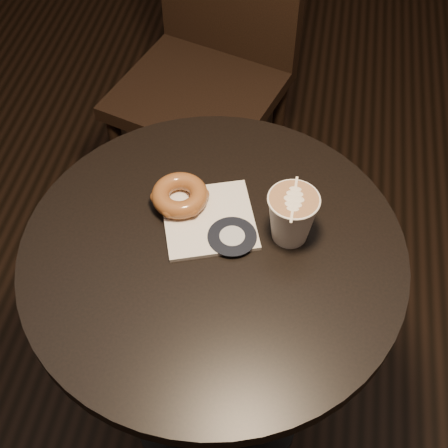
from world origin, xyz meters
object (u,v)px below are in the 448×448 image
object	(u,v)px
doughnut	(180,195)
pastry_bag	(209,219)
cafe_table	(214,305)
chair	(214,38)
latte_cup	(292,217)

from	to	relation	value
doughnut	pastry_bag	bearing A→B (deg)	-26.64
cafe_table	chair	world-z (taller)	chair
cafe_table	latte_cup	size ratio (longest dim) A/B	7.34
pastry_bag	latte_cup	xyz separation A→B (m)	(0.15, -0.01, 0.05)
cafe_table	pastry_bag	xyz separation A→B (m)	(-0.02, 0.06, 0.20)
chair	doughnut	xyz separation A→B (m)	(0.07, -0.73, 0.17)
cafe_table	latte_cup	xyz separation A→B (m)	(0.13, 0.05, 0.25)
chair	latte_cup	xyz separation A→B (m)	(0.28, -0.77, 0.20)
chair	doughnut	world-z (taller)	chair
pastry_bag	latte_cup	bearing A→B (deg)	-22.41
chair	latte_cup	size ratio (longest dim) A/B	10.61
chair	latte_cup	distance (m)	0.84
doughnut	latte_cup	size ratio (longest dim) A/B	1.04
pastry_bag	latte_cup	distance (m)	0.16
chair	pastry_bag	size ratio (longest dim) A/B	6.57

